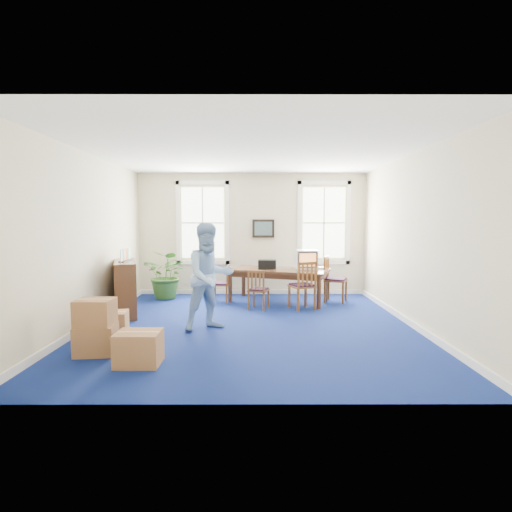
{
  "coord_description": "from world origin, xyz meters",
  "views": [
    {
      "loc": [
        0.08,
        -7.34,
        1.94
      ],
      "look_at": [
        0.1,
        0.6,
        1.25
      ],
      "focal_mm": 28.0,
      "sensor_mm": 36.0,
      "label": 1
    }
  ],
  "objects_px": {
    "credenza": "(125,287)",
    "cardboard_boxes": "(113,323)",
    "conference_table": "(278,285)",
    "chair_near_left": "(259,289)",
    "potted_plant": "(167,275)",
    "crt_tv": "(307,259)",
    "man": "(210,277)"
  },
  "relations": [
    {
      "from": "credenza",
      "to": "cardboard_boxes",
      "type": "bearing_deg",
      "value": -94.59
    },
    {
      "from": "conference_table",
      "to": "chair_near_left",
      "type": "xyz_separation_m",
      "value": [
        -0.48,
        -0.8,
        0.04
      ]
    },
    {
      "from": "conference_table",
      "to": "credenza",
      "type": "relative_size",
      "value": 1.63
    },
    {
      "from": "conference_table",
      "to": "credenza",
      "type": "distance_m",
      "value": 3.51
    },
    {
      "from": "conference_table",
      "to": "potted_plant",
      "type": "bearing_deg",
      "value": -168.5
    },
    {
      "from": "crt_tv",
      "to": "potted_plant",
      "type": "bearing_deg",
      "value": 176.86
    },
    {
      "from": "man",
      "to": "potted_plant",
      "type": "relative_size",
      "value": 1.58
    },
    {
      "from": "crt_tv",
      "to": "credenza",
      "type": "distance_m",
      "value": 4.2
    },
    {
      "from": "crt_tv",
      "to": "chair_near_left",
      "type": "xyz_separation_m",
      "value": [
        -1.17,
        -0.85,
        -0.58
      ]
    },
    {
      "from": "potted_plant",
      "to": "cardboard_boxes",
      "type": "xyz_separation_m",
      "value": [
        0.08,
        -4.09,
        -0.18
      ]
    },
    {
      "from": "potted_plant",
      "to": "crt_tv",
      "type": "bearing_deg",
      "value": -5.94
    },
    {
      "from": "man",
      "to": "cardboard_boxes",
      "type": "xyz_separation_m",
      "value": [
        -1.3,
        -1.24,
        -0.53
      ]
    },
    {
      "from": "potted_plant",
      "to": "credenza",
      "type": "bearing_deg",
      "value": -107.82
    },
    {
      "from": "conference_table",
      "to": "cardboard_boxes",
      "type": "height_order",
      "value": "cardboard_boxes"
    },
    {
      "from": "credenza",
      "to": "potted_plant",
      "type": "bearing_deg",
      "value": 53.71
    },
    {
      "from": "conference_table",
      "to": "crt_tv",
      "type": "xyz_separation_m",
      "value": [
        0.69,
        0.05,
        0.63
      ]
    },
    {
      "from": "credenza",
      "to": "conference_table",
      "type": "bearing_deg",
      "value": 1.89
    },
    {
      "from": "man",
      "to": "credenza",
      "type": "height_order",
      "value": "man"
    },
    {
      "from": "crt_tv",
      "to": "potted_plant",
      "type": "relative_size",
      "value": 0.45
    },
    {
      "from": "chair_near_left",
      "to": "man",
      "type": "relative_size",
      "value": 0.46
    },
    {
      "from": "chair_near_left",
      "to": "potted_plant",
      "type": "xyz_separation_m",
      "value": [
        -2.28,
        1.21,
        0.16
      ]
    },
    {
      "from": "crt_tv",
      "to": "man",
      "type": "bearing_deg",
      "value": -126.9
    },
    {
      "from": "conference_table",
      "to": "chair_near_left",
      "type": "relative_size",
      "value": 2.64
    },
    {
      "from": "crt_tv",
      "to": "chair_near_left",
      "type": "height_order",
      "value": "crt_tv"
    },
    {
      "from": "credenza",
      "to": "potted_plant",
      "type": "xyz_separation_m",
      "value": [
        0.52,
        1.63,
        0.04
      ]
    },
    {
      "from": "man",
      "to": "credenza",
      "type": "xyz_separation_m",
      "value": [
        -1.91,
        1.22,
        -0.39
      ]
    },
    {
      "from": "chair_near_left",
      "to": "credenza",
      "type": "bearing_deg",
      "value": 27.63
    },
    {
      "from": "credenza",
      "to": "potted_plant",
      "type": "relative_size",
      "value": 1.19
    },
    {
      "from": "man",
      "to": "potted_plant",
      "type": "bearing_deg",
      "value": 84.3
    },
    {
      "from": "conference_table",
      "to": "cardboard_boxes",
      "type": "distance_m",
      "value": 4.55
    },
    {
      "from": "chair_near_left",
      "to": "cardboard_boxes",
      "type": "height_order",
      "value": "chair_near_left"
    },
    {
      "from": "conference_table",
      "to": "chair_near_left",
      "type": "height_order",
      "value": "chair_near_left"
    }
  ]
}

